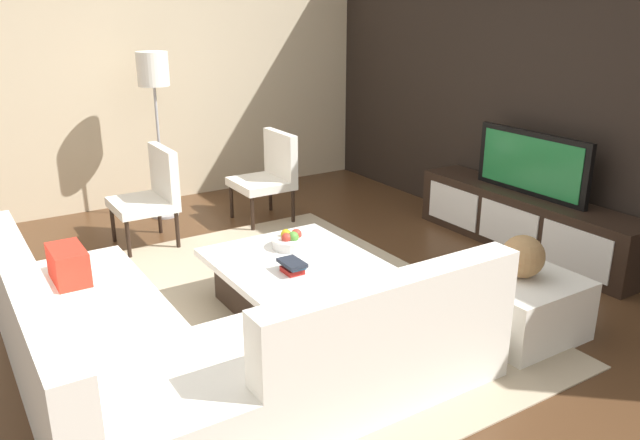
% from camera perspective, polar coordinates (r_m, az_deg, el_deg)
% --- Properties ---
extents(ground_plane, '(14.00, 14.00, 0.00)m').
position_cam_1_polar(ground_plane, '(4.48, -2.93, -8.60)').
color(ground_plane, '#4C301C').
extents(feature_wall_back, '(6.40, 0.12, 2.80)m').
position_cam_1_polar(feature_wall_back, '(5.82, 21.09, 11.16)').
color(feature_wall_back, black).
rests_on(feature_wall_back, ground).
extents(side_wall_left, '(0.12, 5.20, 2.80)m').
position_cam_1_polar(side_wall_left, '(7.03, -14.97, 12.93)').
color(side_wall_left, beige).
rests_on(side_wall_left, ground).
extents(area_rug, '(3.44, 2.61, 0.01)m').
position_cam_1_polar(area_rug, '(4.55, -3.56, -8.04)').
color(area_rug, tan).
rests_on(area_rug, ground).
extents(media_console, '(2.20, 0.44, 0.50)m').
position_cam_1_polar(media_console, '(5.83, 17.95, -0.13)').
color(media_console, black).
rests_on(media_console, ground).
extents(television, '(1.14, 0.06, 0.54)m').
position_cam_1_polar(television, '(5.69, 18.49, 4.83)').
color(television, black).
rests_on(television, media_console).
extents(sectional_couch, '(2.28, 2.43, 0.79)m').
position_cam_1_polar(sectional_couch, '(3.63, -10.57, -11.10)').
color(sectional_couch, white).
rests_on(sectional_couch, ground).
extents(coffee_table, '(1.06, 1.03, 0.38)m').
position_cam_1_polar(coffee_table, '(4.51, -2.50, -5.52)').
color(coffee_table, black).
rests_on(coffee_table, ground).
extents(accent_chair_near, '(0.55, 0.51, 0.87)m').
position_cam_1_polar(accent_chair_near, '(5.80, -14.86, 2.55)').
color(accent_chair_near, black).
rests_on(accent_chair_near, ground).
extents(floor_lamp, '(0.30, 0.30, 1.63)m').
position_cam_1_polar(floor_lamp, '(6.40, -14.73, 12.02)').
color(floor_lamp, '#A5A5AA').
rests_on(floor_lamp, ground).
extents(ottoman, '(0.70, 0.70, 0.40)m').
position_cam_1_polar(ottoman, '(4.38, 17.33, -7.25)').
color(ottoman, white).
rests_on(ottoman, ground).
extents(fruit_bowl, '(0.28, 0.28, 0.13)m').
position_cam_1_polar(fruit_bowl, '(4.61, -2.59, -1.89)').
color(fruit_bowl, silver).
rests_on(fruit_bowl, coffee_table).
extents(accent_chair_far, '(0.55, 0.52, 0.87)m').
position_cam_1_polar(accent_chair_far, '(6.28, -4.55, 4.38)').
color(accent_chair_far, black).
rests_on(accent_chair_far, ground).
extents(decorative_ball, '(0.28, 0.28, 0.28)m').
position_cam_1_polar(decorative_ball, '(4.24, 17.78, -3.14)').
color(decorative_ball, '#997247').
rests_on(decorative_ball, ottoman).
extents(book_stack, '(0.20, 0.13, 0.08)m').
position_cam_1_polar(book_stack, '(4.19, -2.48, -4.16)').
color(book_stack, maroon).
rests_on(book_stack, coffee_table).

